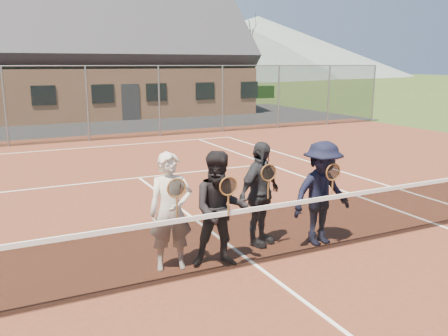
# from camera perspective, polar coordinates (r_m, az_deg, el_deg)

# --- Properties ---
(ground) EXTENTS (220.00, 220.00, 0.00)m
(ground) POSITION_cam_1_polar(r_m,az_deg,el_deg) (26.37, -18.47, 5.10)
(ground) COLOR #2C4017
(ground) RESTS_ON ground
(court_surface) EXTENTS (30.00, 30.00, 0.02)m
(court_surface) POSITION_cam_1_polar(r_m,az_deg,el_deg) (7.54, 3.76, -11.63)
(court_surface) COLOR #562819
(court_surface) RESTS_ON ground
(hedge_row) EXTENTS (40.00, 1.20, 1.10)m
(hedge_row) POSITION_cam_1_polar(r_m,az_deg,el_deg) (38.20, -21.06, 7.83)
(hedge_row) COLOR black
(hedge_row) RESTS_ON ground
(hill_centre) EXTENTS (120.00, 120.00, 22.00)m
(hill_centre) POSITION_cam_1_polar(r_m,az_deg,el_deg) (103.95, -13.56, 16.49)
(hill_centre) COLOR #516159
(hill_centre) RESTS_ON ground
(hill_east) EXTENTS (90.00, 90.00, 14.00)m
(hill_east) POSITION_cam_1_polar(r_m,az_deg,el_deg) (116.73, 4.09, 14.34)
(hill_east) COLOR slate
(hill_east) RESTS_ON ground
(court_markings) EXTENTS (11.03, 23.83, 0.01)m
(court_markings) POSITION_cam_1_polar(r_m,az_deg,el_deg) (7.54, 3.76, -11.52)
(court_markings) COLOR white
(court_markings) RESTS_ON court_surface
(tennis_net) EXTENTS (11.68, 0.08, 1.10)m
(tennis_net) POSITION_cam_1_polar(r_m,az_deg,el_deg) (7.34, 3.82, -7.85)
(tennis_net) COLOR slate
(tennis_net) RESTS_ON ground
(perimeter_fence) EXTENTS (30.07, 0.07, 3.02)m
(perimeter_fence) POSITION_cam_1_polar(r_m,az_deg,el_deg) (19.82, -16.12, 7.46)
(perimeter_fence) COLOR slate
(perimeter_fence) RESTS_ON ground
(clubhouse) EXTENTS (15.60, 8.20, 7.70)m
(clubhouse) POSITION_cam_1_polar(r_m,az_deg,el_deg) (30.88, -12.49, 13.85)
(clubhouse) COLOR #9E6B4C
(clubhouse) RESTS_ON ground
(tree_c) EXTENTS (3.20, 3.20, 7.77)m
(tree_c) POSITION_cam_1_polar(r_m,az_deg,el_deg) (39.43, -18.82, 15.75)
(tree_c) COLOR #392314
(tree_c) RESTS_ON ground
(tree_d) EXTENTS (3.20, 3.20, 7.77)m
(tree_d) POSITION_cam_1_polar(r_m,az_deg,el_deg) (42.00, -4.64, 16.11)
(tree_d) COLOR #3D2716
(tree_d) RESTS_ON ground
(tree_e) EXTENTS (3.20, 3.20, 7.77)m
(tree_e) POSITION_cam_1_polar(r_m,az_deg,el_deg) (44.56, 2.84, 15.92)
(tree_e) COLOR #392714
(tree_e) RESTS_ON ground
(player_a) EXTENTS (0.73, 0.56, 1.80)m
(player_a) POSITION_cam_1_polar(r_m,az_deg,el_deg) (7.15, -6.43, -5.23)
(player_a) COLOR beige
(player_a) RESTS_ON court_surface
(player_b) EXTENTS (1.05, 0.93, 1.80)m
(player_b) POSITION_cam_1_polar(r_m,az_deg,el_deg) (7.21, -0.44, -5.01)
(player_b) COLOR black
(player_b) RESTS_ON court_surface
(player_c) EXTENTS (1.14, 0.84, 1.80)m
(player_c) POSITION_cam_1_polar(r_m,az_deg,el_deg) (8.06, 4.32, -3.14)
(player_c) COLOR #25252A
(player_c) RESTS_ON court_surface
(player_d) EXTENTS (1.19, 0.72, 1.80)m
(player_d) POSITION_cam_1_polar(r_m,az_deg,el_deg) (8.25, 11.67, -3.01)
(player_d) COLOR black
(player_d) RESTS_ON court_surface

